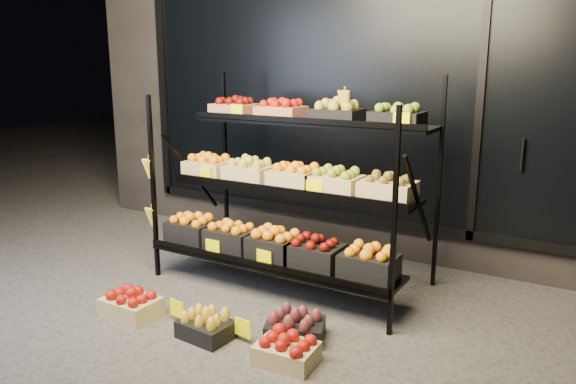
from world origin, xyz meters
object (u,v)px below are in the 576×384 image
Objects in this scene: floor_crate_left at (131,303)px; floor_crate_midleft at (206,326)px; display_rack at (287,188)px; floor_crate_midright at (286,350)px.

floor_crate_left is 1.09× the size of floor_crate_midleft.
display_rack is at bearing 60.54° from floor_crate_left.
display_rack is 1.28m from floor_crate_midleft.
display_rack reaches higher than floor_crate_left.
floor_crate_midright is at bearing 1.14° from floor_crate_left.
display_rack is 5.67× the size of floor_crate_left.
floor_crate_midright reaches higher than floor_crate_midleft.
floor_crate_left is at bearing -120.13° from display_rack.
floor_crate_midright is at bearing -59.29° from display_rack.
floor_crate_midleft is at bearing -88.42° from display_rack.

